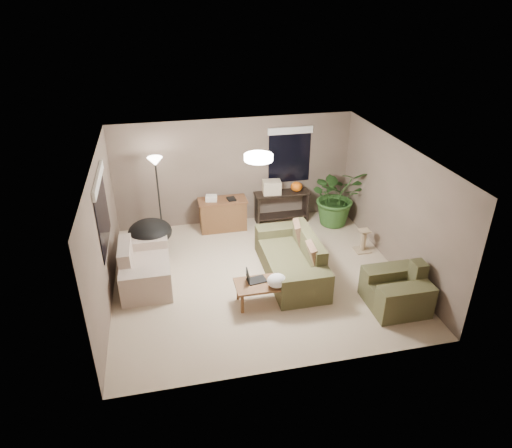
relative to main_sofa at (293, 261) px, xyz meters
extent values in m
plane|color=#BEAB8D|center=(-0.67, 0.06, -0.29)|extent=(5.50, 5.50, 0.00)
plane|color=white|center=(-0.67, 0.06, 2.21)|extent=(5.50, 5.50, 0.00)
plane|color=#746155|center=(-0.67, 2.56, 0.96)|extent=(5.50, 0.00, 5.50)
plane|color=#746155|center=(-0.67, -2.44, 0.96)|extent=(5.50, 0.00, 5.50)
plane|color=#746155|center=(-3.42, 0.06, 0.96)|extent=(0.00, 5.00, 5.00)
plane|color=#746155|center=(2.08, 0.06, 0.96)|extent=(0.00, 5.00, 5.00)
cube|color=brown|center=(-0.04, 0.00, -0.08)|extent=(0.95, 1.48, 0.42)
cube|color=brown|center=(0.32, 0.00, 0.34)|extent=(0.22, 1.48, 0.43)
cube|color=#4B4A2D|center=(-0.04, -0.92, 0.01)|extent=(0.95, 0.36, 0.60)
cube|color=#46452A|center=(-0.04, 0.92, 0.01)|extent=(0.95, 0.36, 0.60)
cube|color=#8C7251|center=(0.26, -0.45, 0.36)|extent=(0.27, 0.47, 0.47)
cube|color=#8C7251|center=(0.26, 0.45, 0.36)|extent=(0.32, 0.49, 0.47)
cube|color=beige|center=(-2.80, 0.35, -0.08)|extent=(0.90, 0.88, 0.42)
cube|color=beige|center=(-3.14, 0.35, 0.34)|extent=(0.22, 0.88, 0.43)
cube|color=beige|center=(-2.80, -0.27, 0.01)|extent=(0.90, 0.36, 0.60)
cube|color=beige|center=(-2.80, 0.97, 0.01)|extent=(0.90, 0.36, 0.60)
cube|color=#4A492C|center=(1.48, -1.35, -0.08)|extent=(0.95, 0.28, 0.42)
cube|color=#454429|center=(1.85, -1.35, 0.34)|extent=(0.22, 0.28, 0.43)
cube|color=brown|center=(1.48, -1.67, 0.01)|extent=(0.95, 0.36, 0.60)
cube|color=#4A492C|center=(1.48, -1.03, 0.01)|extent=(0.95, 0.36, 0.60)
cube|color=brown|center=(-0.77, -0.78, 0.11)|extent=(1.00, 0.55, 0.04)
cylinder|color=brown|center=(-1.19, -0.98, -0.10)|extent=(0.06, 0.06, 0.38)
cylinder|color=brown|center=(-0.35, -0.98, -0.10)|extent=(0.06, 0.06, 0.38)
cylinder|color=brown|center=(-1.19, -0.58, -0.10)|extent=(0.06, 0.06, 0.38)
cylinder|color=brown|center=(-0.35, -0.58, -0.10)|extent=(0.06, 0.06, 0.38)
cube|color=black|center=(-0.87, -0.68, 0.13)|extent=(0.36, 0.28, 0.02)
cube|color=black|center=(-1.03, -0.68, 0.25)|extent=(0.11, 0.24, 0.22)
ellipsoid|color=white|center=(-0.57, -0.93, 0.25)|extent=(0.41, 0.39, 0.24)
cube|color=brown|center=(-1.04, 2.17, 0.06)|extent=(1.05, 0.45, 0.71)
cube|color=brown|center=(-1.04, 2.17, 0.44)|extent=(1.10, 0.50, 0.04)
cube|color=silver|center=(-1.29, 2.17, 0.52)|extent=(0.28, 0.24, 0.12)
cube|color=black|center=(-0.84, 2.12, 0.48)|extent=(0.20, 0.24, 0.04)
cube|color=black|center=(0.39, 2.27, 0.44)|extent=(1.30, 0.40, 0.04)
cube|color=black|center=(-0.21, 2.27, 0.06)|extent=(0.05, 0.38, 0.71)
cube|color=black|center=(0.99, 2.27, 0.06)|extent=(0.05, 0.38, 0.71)
cube|color=black|center=(0.39, 2.27, -0.14)|extent=(1.25, 0.36, 0.03)
ellipsoid|color=orange|center=(0.74, 2.27, 0.57)|extent=(0.30, 0.30, 0.23)
cube|color=beige|center=(0.14, 2.27, 0.61)|extent=(0.44, 0.35, 0.31)
cylinder|color=black|center=(-2.68, 1.32, -0.14)|extent=(0.60, 0.60, 0.30)
ellipsoid|color=black|center=(-2.68, 1.32, 0.26)|extent=(1.16, 1.16, 0.50)
cylinder|color=black|center=(-2.44, 2.02, -0.28)|extent=(0.28, 0.28, 0.02)
cylinder|color=black|center=(-2.44, 2.02, 0.61)|extent=(0.04, 0.04, 1.78)
cone|color=white|center=(-2.44, 2.02, 1.53)|extent=(0.32, 0.32, 0.18)
cylinder|color=white|center=(-0.67, 0.06, 2.15)|extent=(0.50, 0.50, 0.10)
imported|color=#2D5923|center=(1.62, 1.89, 0.26)|extent=(1.28, 1.42, 1.11)
cube|color=tan|center=(1.73, 0.54, -0.28)|extent=(0.32, 0.32, 0.03)
cylinder|color=tan|center=(1.73, 0.54, -0.04)|extent=(0.12, 0.12, 0.44)
cube|color=tan|center=(1.73, 0.54, 0.19)|extent=(0.22, 0.22, 0.03)
cube|color=black|center=(-3.41, 0.36, 1.26)|extent=(0.01, 1.50, 1.30)
cube|color=white|center=(-3.39, 0.36, 1.86)|extent=(0.05, 1.56, 0.16)
cube|color=black|center=(0.63, 2.55, 1.26)|extent=(1.00, 0.01, 1.30)
cube|color=white|center=(0.63, 2.53, 1.86)|extent=(1.06, 0.05, 0.16)
camera|label=1|loc=(-2.31, -7.22, 4.74)|focal=32.00mm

